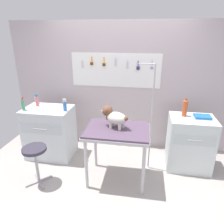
{
  "coord_description": "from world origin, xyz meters",
  "views": [
    {
      "loc": [
        0.48,
        -2.37,
        2.09
      ],
      "look_at": [
        0.06,
        0.14,
        1.1
      ],
      "focal_mm": 32.79,
      "sensor_mm": 36.0,
      "label": 1
    }
  ],
  "objects_px": {
    "counter_left": "(50,132)",
    "stool": "(35,154)",
    "grooming_arm": "(151,124)",
    "cabinet_right": "(189,143)",
    "dog": "(114,117)",
    "soda_bottle": "(185,108)",
    "spray_bottle_short": "(23,105)",
    "grooming_table": "(117,135)"
  },
  "relations": [
    {
      "from": "grooming_arm",
      "to": "cabinet_right",
      "type": "bearing_deg",
      "value": 13.82
    },
    {
      "from": "counter_left",
      "to": "cabinet_right",
      "type": "bearing_deg",
      "value": 0.89
    },
    {
      "from": "dog",
      "to": "counter_left",
      "type": "bearing_deg",
      "value": 160.73
    },
    {
      "from": "cabinet_right",
      "to": "soda_bottle",
      "type": "distance_m",
      "value": 0.59
    },
    {
      "from": "grooming_table",
      "to": "cabinet_right",
      "type": "relative_size",
      "value": 1.04
    },
    {
      "from": "grooming_arm",
      "to": "dog",
      "type": "bearing_deg",
      "value": -149.91
    },
    {
      "from": "counter_left",
      "to": "grooming_table",
      "type": "bearing_deg",
      "value": -20.32
    },
    {
      "from": "dog",
      "to": "soda_bottle",
      "type": "bearing_deg",
      "value": 27.27
    },
    {
      "from": "dog",
      "to": "stool",
      "type": "height_order",
      "value": "dog"
    },
    {
      "from": "counter_left",
      "to": "cabinet_right",
      "type": "xyz_separation_m",
      "value": [
        2.37,
        0.04,
        -0.01
      ]
    },
    {
      "from": "grooming_arm",
      "to": "spray_bottle_short",
      "type": "relative_size",
      "value": 7.69
    },
    {
      "from": "grooming_table",
      "to": "counter_left",
      "type": "bearing_deg",
      "value": 159.68
    },
    {
      "from": "dog",
      "to": "soda_bottle",
      "type": "distance_m",
      "value": 1.16
    },
    {
      "from": "counter_left",
      "to": "soda_bottle",
      "type": "distance_m",
      "value": 2.31
    },
    {
      "from": "counter_left",
      "to": "stool",
      "type": "distance_m",
      "value": 0.76
    },
    {
      "from": "grooming_arm",
      "to": "cabinet_right",
      "type": "height_order",
      "value": "grooming_arm"
    },
    {
      "from": "spray_bottle_short",
      "to": "dog",
      "type": "bearing_deg",
      "value": -10.3
    },
    {
      "from": "dog",
      "to": "spray_bottle_short",
      "type": "height_order",
      "value": "dog"
    },
    {
      "from": "counter_left",
      "to": "stool",
      "type": "xyz_separation_m",
      "value": [
        0.13,
        -0.75,
        0.03
      ]
    },
    {
      "from": "spray_bottle_short",
      "to": "soda_bottle",
      "type": "xyz_separation_m",
      "value": [
        2.58,
        0.25,
        0.01
      ]
    },
    {
      "from": "grooming_table",
      "to": "dog",
      "type": "relative_size",
      "value": 2.21
    },
    {
      "from": "counter_left",
      "to": "spray_bottle_short",
      "type": "relative_size",
      "value": 4.06
    },
    {
      "from": "grooming_arm",
      "to": "grooming_table",
      "type": "bearing_deg",
      "value": -143.09
    },
    {
      "from": "counter_left",
      "to": "spray_bottle_short",
      "type": "distance_m",
      "value": 0.65
    },
    {
      "from": "grooming_table",
      "to": "cabinet_right",
      "type": "height_order",
      "value": "cabinet_right"
    },
    {
      "from": "dog",
      "to": "grooming_table",
      "type": "bearing_deg",
      "value": -38.98
    },
    {
      "from": "cabinet_right",
      "to": "stool",
      "type": "relative_size",
      "value": 1.47
    },
    {
      "from": "grooming_arm",
      "to": "stool",
      "type": "height_order",
      "value": "grooming_arm"
    },
    {
      "from": "spray_bottle_short",
      "to": "soda_bottle",
      "type": "height_order",
      "value": "soda_bottle"
    },
    {
      "from": "grooming_table",
      "to": "grooming_arm",
      "type": "bearing_deg",
      "value": 36.91
    },
    {
      "from": "dog",
      "to": "cabinet_right",
      "type": "distance_m",
      "value": 1.37
    },
    {
      "from": "cabinet_right",
      "to": "dog",
      "type": "bearing_deg",
      "value": -158.44
    },
    {
      "from": "grooming_table",
      "to": "soda_bottle",
      "type": "relative_size",
      "value": 3.17
    },
    {
      "from": "counter_left",
      "to": "soda_bottle",
      "type": "bearing_deg",
      "value": 2.82
    },
    {
      "from": "grooming_table",
      "to": "counter_left",
      "type": "relative_size",
      "value": 1.01
    },
    {
      "from": "dog",
      "to": "soda_bottle",
      "type": "xyz_separation_m",
      "value": [
        1.03,
        0.53,
        0.0
      ]
    },
    {
      "from": "soda_bottle",
      "to": "cabinet_right",
      "type": "bearing_deg",
      "value": -29.86
    },
    {
      "from": "spray_bottle_short",
      "to": "counter_left",
      "type": "bearing_deg",
      "value": 22.67
    },
    {
      "from": "dog",
      "to": "counter_left",
      "type": "distance_m",
      "value": 1.39
    },
    {
      "from": "grooming_table",
      "to": "dog",
      "type": "bearing_deg",
      "value": 141.02
    },
    {
      "from": "grooming_arm",
      "to": "stool",
      "type": "relative_size",
      "value": 2.89
    },
    {
      "from": "soda_bottle",
      "to": "grooming_table",
      "type": "bearing_deg",
      "value": -149.32
    }
  ]
}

